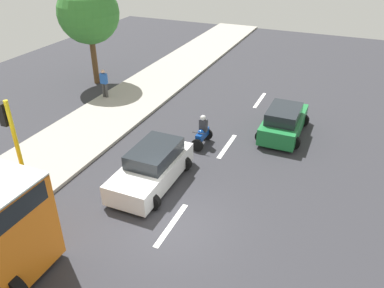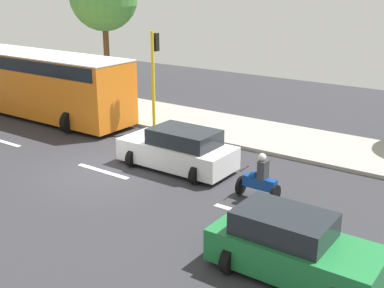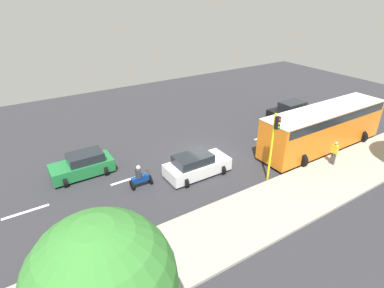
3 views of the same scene
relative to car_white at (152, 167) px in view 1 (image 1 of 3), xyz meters
The scene contains 11 objects.
ground_plane 2.84m from the car_white, 132.11° to the left, with size 40.00×60.00×0.10m, color #2D2D33.
sidewalk 5.59m from the car_white, 21.42° to the left, with size 4.00×60.00×0.15m, color #9E998E.
lane_stripe_far_north 10.16m from the car_white, 100.41° to the right, with size 0.20×2.40×0.01m, color white.
lane_stripe_north 4.43m from the car_white, 114.76° to the right, with size 0.20×2.40×0.01m, color white.
lane_stripe_mid 2.82m from the car_white, 132.11° to the left, with size 0.20×2.40×0.01m, color white.
car_white is the anchor object (origin of this frame).
car_green 7.37m from the car_white, 122.57° to the right, with size 2.14×3.88×1.52m.
motorcycle 3.70m from the car_white, 100.74° to the right, with size 0.60×1.30×1.53m.
pedestrian_by_tree 9.33m from the car_white, 43.93° to the right, with size 0.40×0.24×1.69m.
traffic_light_corner 5.15m from the car_white, 49.58° to the left, with size 0.49×0.24×4.50m.
street_tree_south 12.88m from the car_white, 44.09° to the right, with size 3.75×3.75×6.37m.
Camera 1 is at (-4.78, 9.20, 9.15)m, focal length 36.14 mm.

